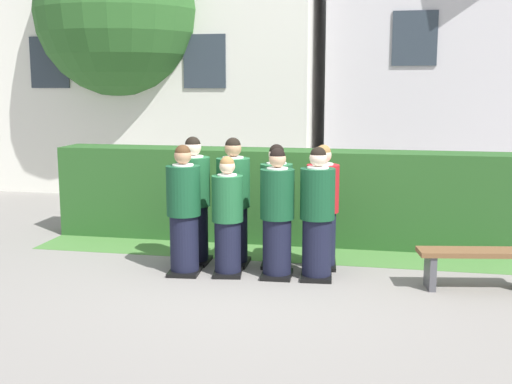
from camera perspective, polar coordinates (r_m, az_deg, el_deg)
ground_plane at (r=8.36m, az=-0.34°, el=-7.40°), size 60.00×60.00×0.00m
student_front_row_0 at (r=8.33m, az=-6.37°, el=-1.85°), size 0.44×0.51×1.67m
student_front_row_1 at (r=8.25m, az=-2.52°, el=-2.41°), size 0.42×0.49×1.54m
student_front_row_2 at (r=8.15m, az=1.87°, el=-2.16°), size 0.43×0.53×1.65m
student_front_row_3 at (r=8.11m, az=5.41°, el=-2.17°), size 0.43×0.51×1.67m
student_rear_row_0 at (r=8.81m, az=-5.50°, el=-1.01°), size 0.45×0.51×1.74m
student_rear_row_1 at (r=8.71m, az=-2.01°, el=-1.12°), size 0.45×0.55×1.73m
student_rear_row_2 at (r=8.64m, az=1.80°, el=-1.48°), size 0.43×0.51×1.65m
student_in_red_blazer at (r=8.61m, az=5.87°, el=-1.56°), size 0.43×0.51×1.65m
hedge at (r=10.06m, az=1.91°, el=-0.31°), size 7.00×0.70×1.43m
school_building_main at (r=15.95m, az=19.08°, el=13.84°), size 6.98×4.01×7.36m
school_building_annex at (r=16.34m, az=-8.49°, el=13.49°), size 8.24×4.57×6.99m
oak_tree_left at (r=14.69m, az=-11.88°, el=15.18°), size 3.60×3.60×5.74m
wooden_bench at (r=8.20m, az=18.88°, el=-5.72°), size 1.44×0.59×0.48m
lawn_strip at (r=9.44m, az=1.08°, el=-5.38°), size 7.00×0.90×0.01m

